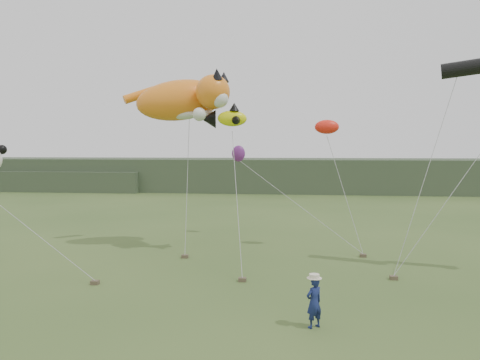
# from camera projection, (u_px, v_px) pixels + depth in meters

# --- Properties ---
(ground) EXTENTS (120.00, 120.00, 0.00)m
(ground) POSITION_uv_depth(u_px,v_px,m) (256.00, 312.00, 15.33)
(ground) COLOR #385123
(ground) RESTS_ON ground
(headland) EXTENTS (90.00, 13.00, 4.00)m
(headland) POSITION_uv_depth(u_px,v_px,m) (262.00, 175.00, 59.83)
(headland) COLOR #2D3D28
(headland) RESTS_ON ground
(festival_attendant) EXTENTS (0.67, 0.64, 1.54)m
(festival_attendant) POSITION_uv_depth(u_px,v_px,m) (314.00, 302.00, 13.91)
(festival_attendant) COLOR navy
(festival_attendant) RESTS_ON ground
(sandbag_anchors) EXTENTS (12.13, 6.24, 0.16)m
(sandbag_anchors) POSITION_uv_depth(u_px,v_px,m) (258.00, 269.00, 20.41)
(sandbag_anchors) COLOR brown
(sandbag_anchors) RESTS_ON ground
(cat_kite) EXTENTS (6.17, 3.69, 2.79)m
(cat_kite) POSITION_uv_depth(u_px,v_px,m) (187.00, 99.00, 24.35)
(cat_kite) COLOR orange
(cat_kite) RESTS_ON ground
(fish_kite) EXTENTS (2.46, 1.64, 1.25)m
(fish_kite) POSITION_uv_depth(u_px,v_px,m) (224.00, 118.00, 23.44)
(fish_kite) COLOR #DADE0B
(fish_kite) RESTS_ON ground
(misc_kites) EXTENTS (6.12, 4.06, 2.31)m
(misc_kites) POSITION_uv_depth(u_px,v_px,m) (289.00, 138.00, 26.01)
(misc_kites) COLOR red
(misc_kites) RESTS_ON ground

